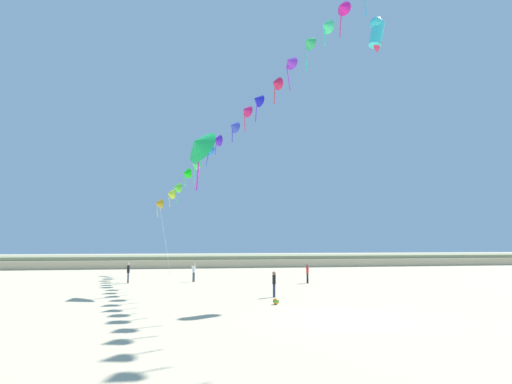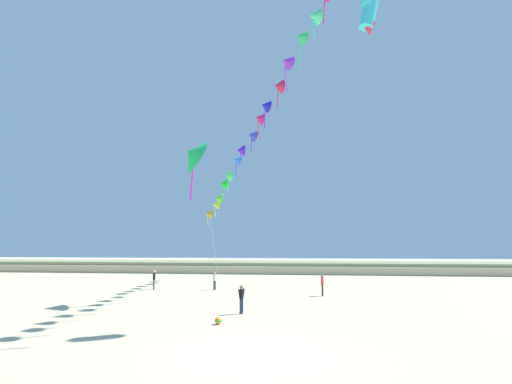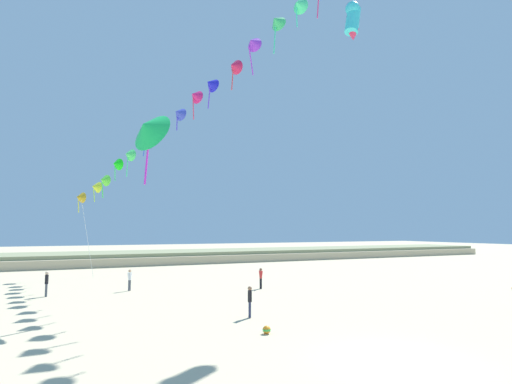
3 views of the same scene
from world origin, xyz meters
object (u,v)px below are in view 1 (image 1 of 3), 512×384
Objects in this scene: person_near_left at (194,271)px; large_kite_mid_trail at (198,144)px; person_far_left at (128,271)px; large_kite_low_lead at (377,33)px; person_near_right at (307,272)px; beach_ball at (276,301)px; person_mid_center at (274,282)px.

large_kite_mid_trail reaches higher than person_near_left.
large_kite_low_lead reaches higher than person_far_left.
person_near_right reaches higher than beach_ball.
person_mid_center is at bearing -49.77° from person_far_left.
person_near_right is 0.33× the size of large_kite_mid_trail.
large_kite_low_lead is 7.57× the size of beach_ball.
large_kite_low_lead is at bearing 26.66° from beach_ball.
person_near_left is 12.38m from large_kite_mid_trail.
large_kite_mid_trail is at bearing -51.59° from person_far_left.
large_kite_mid_trail reaches higher than beach_ball.
person_near_right is 15.50m from person_far_left.
person_near_left is at bearing 138.23° from large_kite_low_lead.
beach_ball is (-5.64, -12.56, -0.75)m from person_near_right.
beach_ball is at bearing -64.22° from large_kite_mid_trail.
person_mid_center is 0.94× the size of person_far_left.
large_kite_mid_trail is (5.52, -6.96, 9.91)m from person_far_left.
large_kite_low_lead is at bearing 7.62° from person_mid_center.
person_near_right is at bearing -10.55° from person_far_left.
person_mid_center is at bearing -69.76° from person_near_left.
person_mid_center reaches higher than person_near_left.
large_kite_low_lead is (8.13, 1.09, 18.02)m from person_mid_center.
large_kite_mid_trail is (-12.83, 4.04, -8.05)m from large_kite_low_lead.
person_mid_center reaches higher than beach_ball.
person_far_left is 13.31m from large_kite_mid_trail.
person_near_left is 0.59× the size of large_kite_low_lead.
person_far_left is (-5.63, -0.36, 0.07)m from person_near_left.
large_kite_low_lead reaches higher than large_kite_mid_trail.
person_far_left is 18.16m from beach_ball.
person_near_left is 4.48× the size of beach_ball.
large_kite_low_lead reaches higher than person_near_left.
person_mid_center is at bearing -118.46° from person_near_right.
beach_ball is (3.96, -15.75, -0.76)m from person_near_left.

